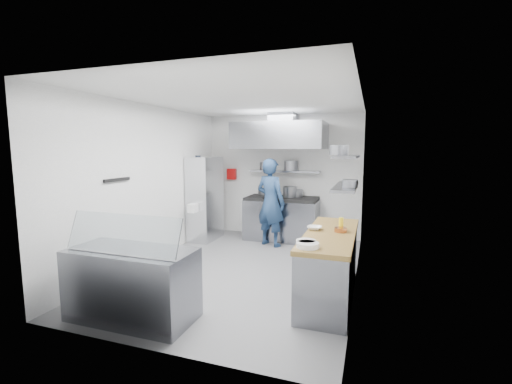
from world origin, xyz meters
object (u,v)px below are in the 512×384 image
(chef, at_px, (271,202))
(gas_range, at_px, (282,220))
(wire_rack, at_px, (205,199))
(display_case, at_px, (132,284))

(chef, bearing_deg, gas_range, -79.84)
(gas_range, xyz_separation_m, wire_rack, (-1.63, -0.53, 0.48))
(gas_range, bearing_deg, chef, -100.70)
(gas_range, xyz_separation_m, chef, (-0.10, -0.54, 0.47))
(gas_range, distance_m, display_case, 4.17)
(display_case, bearing_deg, chef, 79.28)
(gas_range, height_order, wire_rack, wire_rack)
(gas_range, relative_size, display_case, 1.07)
(chef, xyz_separation_m, wire_rack, (-1.53, 0.02, 0.01))
(wire_rack, bearing_deg, chef, -0.61)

